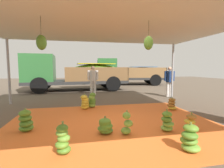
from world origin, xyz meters
The scene contains 17 objects.
ground_plane centered at (0.00, 3.00, 0.00)m, with size 40.00×40.00×0.00m, color brown.
tarp_orange centered at (0.00, 0.00, 0.01)m, with size 5.73×4.47×0.01m, color orange.
tent_canopy centered at (0.00, -0.09, 2.73)m, with size 8.00×7.00×2.82m.
banana_bunch_0 centered at (1.82, -0.80, 0.18)m, with size 0.37×0.38×0.43m.
banana_bunch_1 centered at (-2.17, -0.16, 0.26)m, with size 0.43×0.46×0.57m.
banana_bunch_2 centered at (0.16, -0.80, 0.25)m, with size 0.32×0.29×0.56m.
banana_bunch_3 centered at (1.09, -1.75, 0.23)m, with size 0.47×0.48×0.54m.
banana_bunch_4 centered at (-0.42, 1.99, 0.28)m, with size 0.38×0.38×0.61m.
banana_bunch_5 centered at (1.17, -0.82, 0.24)m, with size 0.37×0.37×0.54m.
banana_bunch_6 centered at (2.43, 1.05, 0.21)m, with size 0.41×0.41×0.48m.
banana_bunch_7 centered at (-0.70, 1.77, 0.26)m, with size 0.44×0.46×0.58m.
banana_bunch_8 centered at (-0.31, -0.66, 0.18)m, with size 0.46×0.45×0.41m.
banana_bunch_9 centered at (-1.19, -1.39, 0.26)m, with size 0.36×0.35×0.58m.
cargo_truck_main centered at (-1.28, 7.30, 1.22)m, with size 6.88×2.82×2.40m.
cargo_truck_far centered at (3.55, 10.57, 1.18)m, with size 6.39×3.43×2.40m.
worker_0 centered at (-0.13, 5.02, 0.97)m, with size 0.61×0.37×1.66m.
worker_1 centered at (3.85, 3.67, 0.94)m, with size 0.59×0.36×1.62m.
Camera 1 is at (-0.88, -4.30, 1.52)m, focal length 26.18 mm.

